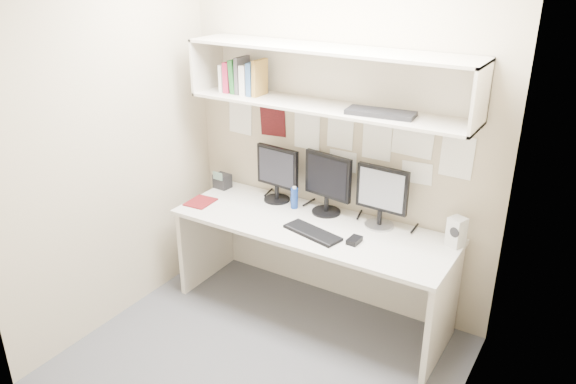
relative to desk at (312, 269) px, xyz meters
The scene contains 19 objects.
floor 0.75m from the desk, 90.00° to the right, with size 2.40×2.00×0.01m, color #48484D.
wall_back 1.00m from the desk, 90.00° to the left, with size 2.40×0.02×2.60m, color tan.
wall_front 1.90m from the desk, 90.00° to the right, with size 2.40×0.02×2.60m, color tan.
wall_left 1.65m from the desk, 151.57° to the right, with size 0.02×2.00×2.60m, color tan.
wall_right 1.65m from the desk, 28.43° to the right, with size 0.02×2.00×2.60m, color tan.
desk is the anchor object (origin of this frame).
overhead_hutch 1.37m from the desk, 90.00° to the left, with size 2.00×0.38×0.40m.
pinned_papers 0.95m from the desk, 90.00° to the left, with size 1.92×0.01×0.48m, color white, non-canonical shape.
monitor_left 0.77m from the desk, 153.00° to the left, with size 0.36×0.20×0.42m.
monitor_center 0.65m from the desk, 91.04° to the left, with size 0.38×0.21×0.45m.
monitor_right 0.76m from the desk, 28.14° to the left, with size 0.37×0.20×0.43m.
keyboard 0.41m from the desk, 60.86° to the right, with size 0.42×0.15×0.02m, color black.
mouse 0.54m from the desk, 15.38° to the right, with size 0.07×0.11×0.03m, color black.
speaker 1.07m from the desk, 12.39° to the left, with size 0.13×0.13×0.20m.
blue_bottle 0.53m from the desk, 146.77° to the left, with size 0.05×0.05×0.17m.
maroon_notebook 0.98m from the desk, behind, with size 0.18×0.22×0.01m, color #5E1013.
desk_phone 1.05m from the desk, 168.47° to the left, with size 0.13×0.12×0.15m.
book_stack 1.46m from the desk, 166.59° to the left, with size 0.32×0.16×0.26m.
hutch_tray 1.26m from the desk, 16.67° to the left, with size 0.43×0.16×0.03m, color black.
Camera 1 is at (1.70, -2.44, 2.48)m, focal length 35.00 mm.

